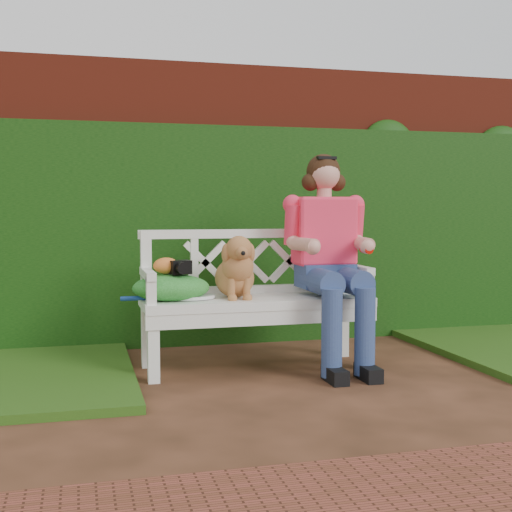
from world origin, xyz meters
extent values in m
plane|color=black|center=(0.00, 0.00, 0.00)|extent=(60.00, 60.00, 0.00)
cube|color=maroon|center=(0.00, 1.90, 1.10)|extent=(10.00, 0.30, 2.20)
cube|color=#1F4A10|center=(0.00, 1.68, 0.85)|extent=(10.00, 0.18, 1.70)
cube|color=black|center=(-0.80, 0.72, 0.69)|extent=(0.15, 0.13, 0.09)
ellipsoid|color=orange|center=(-0.89, 0.75, 0.70)|extent=(0.19, 0.16, 0.10)
camera|label=1|loc=(-1.42, -3.59, 1.06)|focal=48.00mm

